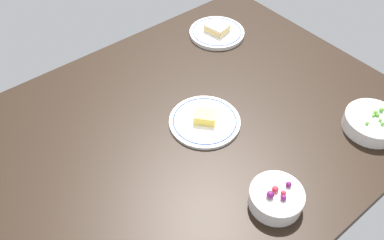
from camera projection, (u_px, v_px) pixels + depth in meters
dining_table at (192, 129)px, 126.83cm from camera, size 137.67×105.18×4.00cm
plate_cheese at (205, 121)px, 125.18cm from camera, size 22.60×22.60×4.21cm
plate_sandwich at (217, 32)px, 157.75cm from camera, size 21.83×21.83×4.73cm
bowl_berries at (276, 198)px, 103.80cm from camera, size 14.52×14.52×6.82cm
bowl_peas at (372, 122)px, 122.44cm from camera, size 17.41×17.41×6.01cm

